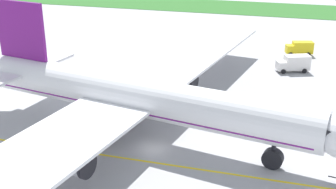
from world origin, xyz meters
TOP-DOWN VIEW (x-y plane):
  - ground_plane at (0.00, 0.00)m, footprint 600.00×600.00m
  - apron_taxi_line at (0.00, -3.10)m, footprint 280.00×0.36m
  - grass_median_strip at (0.00, 98.36)m, footprint 320.00×24.00m
  - airliner_foreground at (-3.43, 2.95)m, footprint 54.73×88.66m
  - service_truck_baggage_loader at (17.47, 48.00)m, footprint 5.93×3.49m
  - service_truck_fuel_bowser at (16.45, 36.39)m, footprint 6.55×4.36m

SIDE VIEW (x-z plane):
  - ground_plane at x=0.00m, z-range 0.00..0.00m
  - apron_taxi_line at x=0.00m, z-range 0.00..0.01m
  - grass_median_strip at x=0.00m, z-range 0.00..0.10m
  - service_truck_baggage_loader at x=17.47m, z-range 0.11..3.05m
  - service_truck_fuel_bowser at x=16.45m, z-range 0.09..3.26m
  - airliner_foreground at x=-3.43m, z-range -2.67..13.96m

